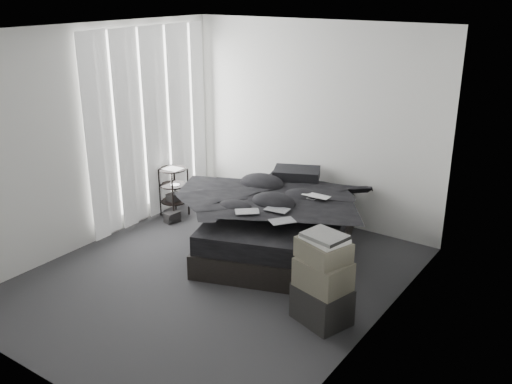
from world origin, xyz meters
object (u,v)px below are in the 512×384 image
Objects in this scene: side_stand at (174,192)px; box_lower at (322,304)px; bed at (280,238)px; laptop at (314,192)px.

side_stand reaches higher than box_lower.
bed is 0.72m from laptop.
laptop is 1.61m from box_lower.
box_lower reaches higher than bed.
laptop is at bearing 122.63° from box_lower.
laptop reaches higher than box_lower.
bed is 1.59m from box_lower.
side_stand is at bearing 158.94° from bed.
laptop reaches higher than side_stand.
bed is 6.24× the size of laptop.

